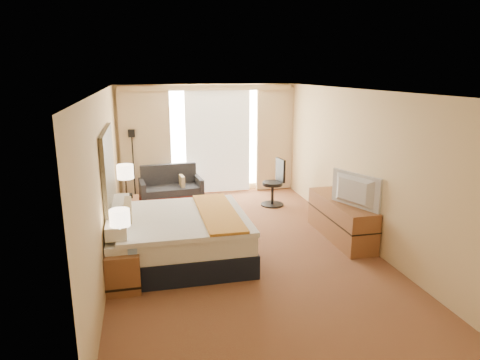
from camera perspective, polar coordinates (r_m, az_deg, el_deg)
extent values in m
cube|color=#511A17|center=(7.34, 0.02, -8.86)|extent=(4.20, 7.00, 0.02)
cube|color=silver|center=(6.75, 0.03, 11.87)|extent=(4.20, 7.00, 0.02)
cube|color=#D3B680|center=(10.31, -4.40, 5.40)|extent=(4.20, 0.02, 2.60)
cube|color=#D3B680|center=(3.78, 12.34, -10.85)|extent=(4.20, 0.02, 2.60)
cube|color=#D3B680|center=(6.79, -17.52, 0.11)|extent=(0.02, 7.00, 2.60)
cube|color=#D3B680|center=(7.67, 15.49, 1.84)|extent=(0.02, 7.00, 2.60)
cube|color=black|center=(6.98, -17.07, 0.36)|extent=(0.06, 1.85, 1.50)
cube|color=brown|center=(6.12, -15.30, -11.51)|extent=(0.45, 0.52, 0.55)
cube|color=brown|center=(8.44, -14.77, -4.21)|extent=(0.45, 0.52, 0.55)
cube|color=brown|center=(7.80, 13.28, -5.07)|extent=(0.50, 1.80, 0.70)
cube|color=white|center=(10.32, -3.00, 5.54)|extent=(2.30, 0.02, 2.30)
cube|color=beige|center=(10.08, -12.49, 4.73)|extent=(1.15, 0.09, 2.50)
cube|color=beige|center=(10.57, 4.62, 5.45)|extent=(0.90, 0.09, 2.50)
cube|color=silver|center=(10.29, -2.96, 5.23)|extent=(1.55, 0.04, 2.50)
cube|color=#D3B680|center=(10.04, -4.39, 12.16)|extent=(4.00, 0.16, 0.12)
cube|color=black|center=(6.88, -8.12, -9.03)|extent=(2.12, 1.91, 0.35)
cube|color=white|center=(6.76, -8.22, -6.48)|extent=(2.07, 1.86, 0.30)
cube|color=white|center=(6.71, -7.59, -5.03)|extent=(1.94, 1.94, 0.07)
cube|color=orange|center=(6.76, -2.99, -4.32)|extent=(0.55, 1.94, 0.04)
cube|color=white|center=(6.22, -16.05, -5.82)|extent=(0.28, 0.79, 0.18)
cube|color=white|center=(7.10, -15.72, -3.29)|extent=(0.28, 0.79, 0.18)
cube|color=beige|center=(6.64, -14.68, -4.08)|extent=(0.10, 0.42, 0.36)
cube|color=#521B17|center=(9.72, -9.12, -2.43)|extent=(1.41, 0.84, 0.24)
cube|color=#2A2B2F|center=(9.62, -9.12, -1.37)|extent=(1.30, 0.69, 0.15)
cube|color=#2A2B2F|center=(9.88, -9.49, 0.59)|extent=(1.26, 0.25, 0.53)
cube|color=#2A2B2F|center=(9.59, -12.88, -1.43)|extent=(0.16, 0.73, 0.44)
cube|color=#2A2B2F|center=(9.77, -5.53, -0.84)|extent=(0.16, 0.73, 0.44)
cube|color=beige|center=(9.61, -7.73, -0.31)|extent=(0.11, 0.34, 0.31)
cube|color=black|center=(10.28, -13.76, -2.36)|extent=(0.21, 0.21, 0.02)
cylinder|color=black|center=(10.10, -14.00, 1.63)|extent=(0.03, 0.03, 1.45)
cube|color=black|center=(9.97, -14.27, 6.08)|extent=(0.15, 0.15, 0.17)
cylinder|color=black|center=(9.54, 4.31, -3.27)|extent=(0.50, 0.50, 0.03)
cylinder|color=black|center=(9.47, 4.34, -1.84)|extent=(0.06, 0.06, 0.45)
cylinder|color=black|center=(9.41, 4.37, -0.48)|extent=(0.44, 0.44, 0.07)
cube|color=black|center=(9.41, 5.41, 1.34)|extent=(0.10, 0.41, 0.50)
cube|color=black|center=(6.06, -15.47, -8.73)|extent=(0.10, 0.10, 0.04)
cylinder|color=black|center=(5.99, -15.59, -7.09)|extent=(0.03, 0.03, 0.34)
cylinder|color=#FCE1BD|center=(5.91, -15.75, -4.88)|extent=(0.27, 0.27, 0.23)
cube|color=black|center=(8.38, -14.85, -2.22)|extent=(0.11, 0.11, 0.04)
cylinder|color=black|center=(8.33, -14.94, -0.80)|extent=(0.03, 0.03, 0.39)
cylinder|color=#FCE1BD|center=(8.26, -15.06, 1.08)|extent=(0.31, 0.31, 0.26)
cube|color=#99BCEC|center=(5.90, -14.17, -8.91)|extent=(0.12, 0.12, 0.11)
cube|color=black|center=(8.41, -14.74, -2.06)|extent=(0.19, 0.15, 0.07)
imported|color=black|center=(7.24, 14.67, -1.41)|extent=(0.49, 0.96, 0.57)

